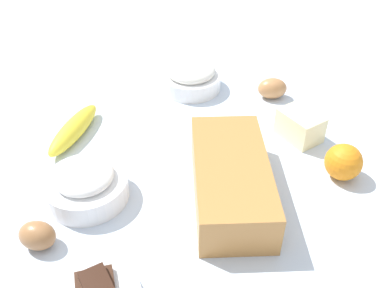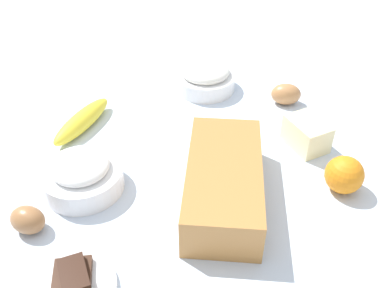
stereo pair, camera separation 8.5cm
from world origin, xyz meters
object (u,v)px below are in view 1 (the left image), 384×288
at_px(flour_bowl, 191,77).
at_px(egg_near_butter, 37,235).
at_px(orange_fruit, 343,162).
at_px(loaf_pan, 231,178).
at_px(butter_block, 300,126).
at_px(sugar_bowl, 86,184).
at_px(egg_beside_bowl, 272,88).
at_px(banana, 74,129).

bearing_deg(flour_bowl, egg_near_butter, 140.19).
xyz_separation_m(orange_fruit, egg_near_butter, (-0.04, 0.56, -0.01)).
height_order(loaf_pan, butter_block, loaf_pan).
distance_m(sugar_bowl, egg_beside_bowl, 0.52).
bearing_deg(egg_near_butter, butter_block, -72.05).
height_order(orange_fruit, egg_near_butter, orange_fruit).
bearing_deg(butter_block, flour_bowl, 35.10).
relative_size(orange_fruit, egg_near_butter, 1.15).
height_order(sugar_bowl, butter_block, sugar_bowl).
xyz_separation_m(sugar_bowl, egg_near_butter, (-0.09, 0.08, -0.01)).
bearing_deg(banana, loaf_pan, -132.40).
bearing_deg(egg_beside_bowl, flour_bowl, 64.36).
xyz_separation_m(flour_bowl, egg_beside_bowl, (-0.09, -0.18, -0.01)).
bearing_deg(banana, sugar_bowl, -174.49).
bearing_deg(egg_beside_bowl, butter_block, 178.49).
distance_m(banana, orange_fruit, 0.56).
relative_size(banana, orange_fruit, 2.68).
xyz_separation_m(orange_fruit, egg_beside_bowl, (0.30, 0.02, -0.01)).
relative_size(sugar_bowl, banana, 0.79).
bearing_deg(egg_near_butter, sugar_bowl, -41.13).
height_order(sugar_bowl, banana, sugar_bowl).
xyz_separation_m(sugar_bowl, egg_beside_bowl, (0.24, -0.46, -0.01)).
height_order(butter_block, egg_beside_bowl, butter_block).
bearing_deg(orange_fruit, egg_beside_bowl, 4.16).
distance_m(flour_bowl, butter_block, 0.31).
xyz_separation_m(orange_fruit, butter_block, (0.14, 0.03, -0.01)).
height_order(egg_near_butter, egg_beside_bowl, egg_beside_bowl).
relative_size(flour_bowl, butter_block, 1.65).
bearing_deg(orange_fruit, banana, 63.32).
xyz_separation_m(sugar_bowl, butter_block, (0.08, -0.45, -0.00)).
xyz_separation_m(banana, egg_beside_bowl, (0.05, -0.47, 0.01)).
distance_m(butter_block, egg_near_butter, 0.56).
relative_size(flour_bowl, orange_fruit, 2.10).
bearing_deg(sugar_bowl, orange_fruit, -96.70).
bearing_deg(flour_bowl, sugar_bowl, 140.57).
distance_m(loaf_pan, sugar_bowl, 0.26).
height_order(sugar_bowl, egg_near_butter, sugar_bowl).
bearing_deg(banana, flour_bowl, -64.52).
xyz_separation_m(sugar_bowl, orange_fruit, (-0.06, -0.48, 0.00)).
bearing_deg(butter_block, egg_beside_bowl, -1.51).
relative_size(flour_bowl, banana, 0.78).
bearing_deg(orange_fruit, egg_near_butter, 93.86).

